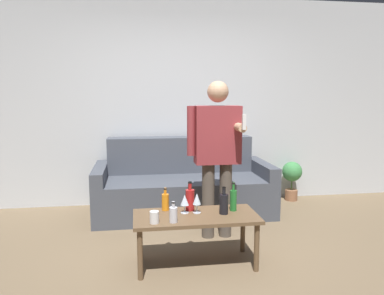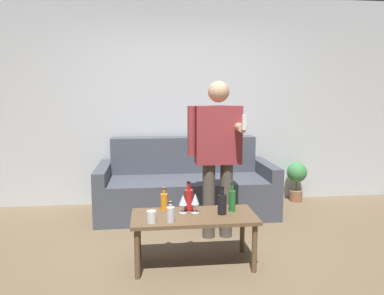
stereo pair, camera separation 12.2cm
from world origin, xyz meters
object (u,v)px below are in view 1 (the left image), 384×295
Objects in this scene: bottle_orange at (224,203)px; person_standing_front at (217,148)px; couch at (183,186)px; coffee_table at (196,221)px.

person_standing_front is (0.07, 0.60, 0.39)m from bottle_orange.
couch is 1.34× the size of person_standing_front.
couch reaches higher than coffee_table.
couch is 1.47m from coffee_table.
coffee_table is 4.49× the size of bottle_orange.
bottle_orange is 0.15× the size of person_standing_front.
coffee_table is 0.86m from person_standing_front.
bottle_orange is (0.16, -1.47, 0.21)m from couch.
coffee_table is 0.28m from bottle_orange.
couch is 9.06× the size of bottle_orange.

